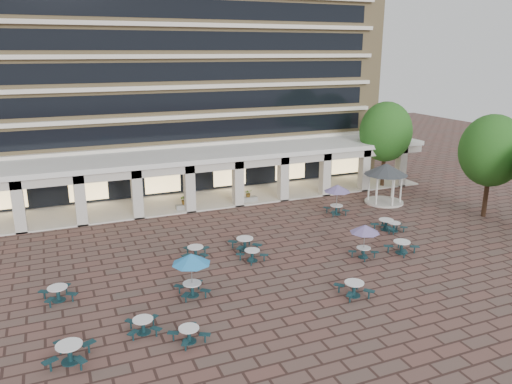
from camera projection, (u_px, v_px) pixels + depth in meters
ground at (277, 265)px, 30.87m from camera, size 120.00×120.00×0.00m
apartment_building at (171, 52)px, 50.03m from camera, size 40.00×15.50×25.20m
retail_arcade at (205, 168)px, 43.19m from camera, size 42.00×6.60×4.40m
picnic_table_0 at (70, 351)px, 21.12m from camera, size 2.26×2.26×0.84m
picnic_table_1 at (189, 333)px, 22.62m from camera, size 1.88×1.88×0.71m
picnic_table_2 at (354, 288)px, 26.87m from camera, size 1.84×1.84×0.79m
picnic_table_3 at (402, 246)px, 32.55m from camera, size 2.17×2.17×0.81m
picnic_table_4 at (191, 260)px, 26.43m from camera, size 2.10×2.10×2.43m
picnic_table_5 at (143, 324)px, 23.34m from camera, size 1.69×1.69×0.72m
picnic_table_6 at (365, 230)px, 31.47m from camera, size 1.90×1.90×2.20m
picnic_table_7 at (386, 224)px, 36.75m from camera, size 2.23×2.23×0.81m
picnic_table_8 at (58, 292)px, 26.36m from camera, size 2.00×2.00×0.78m
picnic_table_9 at (245, 243)px, 33.04m from camera, size 1.96×1.96×0.84m
picnic_table_10 at (252, 254)px, 31.36m from camera, size 1.94×1.94×0.73m
picnic_table_11 at (337, 189)px, 39.81m from camera, size 2.14×2.14×2.47m
picnic_table_12 at (196, 251)px, 31.77m from camera, size 2.08×2.08×0.77m
picnic_table_13 at (394, 226)px, 36.48m from camera, size 1.63×1.63×0.68m
gazebo at (386, 174)px, 42.73m from camera, size 3.73×3.73×3.47m
tree_east_a at (492, 151)px, 38.48m from camera, size 4.90×4.90×8.16m
tree_east_c at (386, 132)px, 47.15m from camera, size 4.94×4.94×8.22m
planter_left at (185, 203)px, 41.27m from camera, size 1.50×0.77×1.35m
planter_right at (248, 197)px, 43.40m from camera, size 1.50×0.60×1.21m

